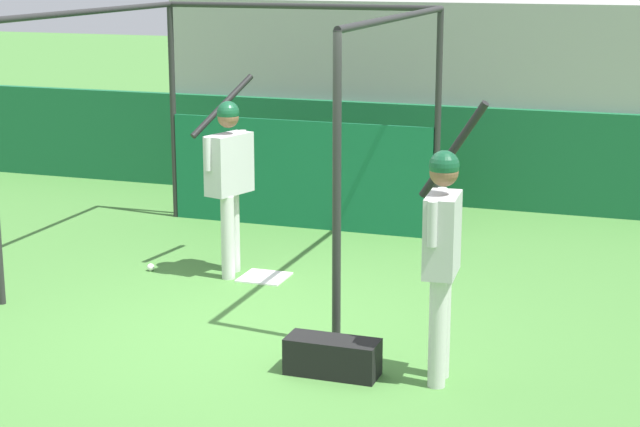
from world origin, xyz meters
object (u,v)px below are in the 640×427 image
(player_waiting, at_px, (442,244))
(baseball, at_px, (151,267))
(equipment_bag, at_px, (332,357))
(player_batter, at_px, (229,171))

(player_waiting, relative_size, baseball, 27.80)
(player_waiting, height_order, equipment_bag, player_waiting)
(player_batter, distance_m, player_waiting, 3.22)
(player_batter, bearing_deg, baseball, 117.82)
(player_batter, relative_size, player_waiting, 0.92)
(player_waiting, distance_m, equipment_bag, 1.20)
(equipment_bag, bearing_deg, baseball, 142.47)
(player_waiting, bearing_deg, baseball, 57.08)
(player_waiting, bearing_deg, equipment_bag, 96.08)
(equipment_bag, relative_size, baseball, 9.46)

